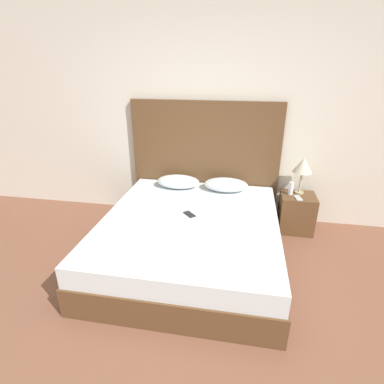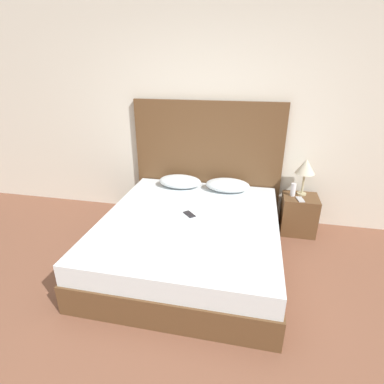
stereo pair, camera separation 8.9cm
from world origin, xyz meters
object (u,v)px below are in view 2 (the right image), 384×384
nightstand (298,214)px  bed (190,238)px  phone_on_bed (189,214)px  phone_on_nightstand (300,199)px  table_lamp (306,167)px

nightstand → bed: bearing=-145.4°
phone_on_bed → phone_on_nightstand: (1.20, 0.66, -0.01)m
bed → phone_on_nightstand: bed is taller
nightstand → phone_on_nightstand: bearing=-104.0°
phone_on_bed → nightstand: phone_on_bed is taller
nightstand → table_lamp: (0.01, 0.07, 0.59)m
bed → nightstand: 1.46m
phone_on_bed → nightstand: (1.22, 0.76, -0.26)m
bed → phone_on_nightstand: bearing=32.0°
phone_on_nightstand → bed: bearing=-148.0°
bed → nightstand: bearing=34.6°
phone_on_bed → table_lamp: (1.23, 0.83, 0.34)m
nightstand → phone_on_nightstand: 0.26m
phone_on_bed → bed: bearing=-72.2°
bed → nightstand: bed is taller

